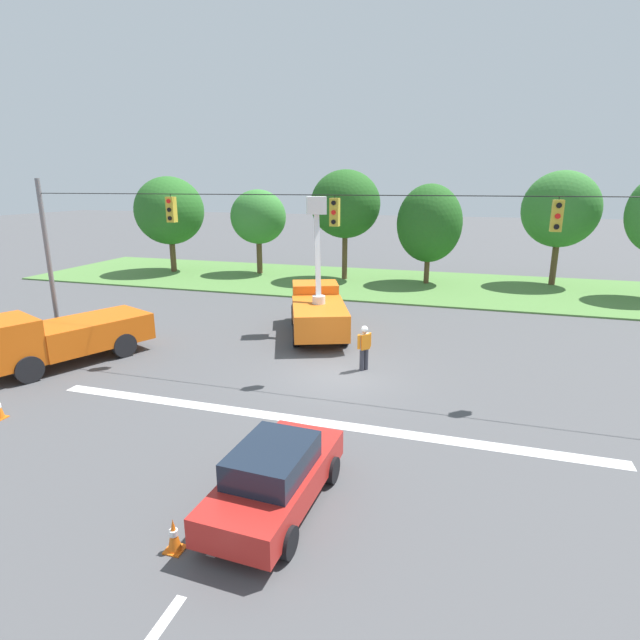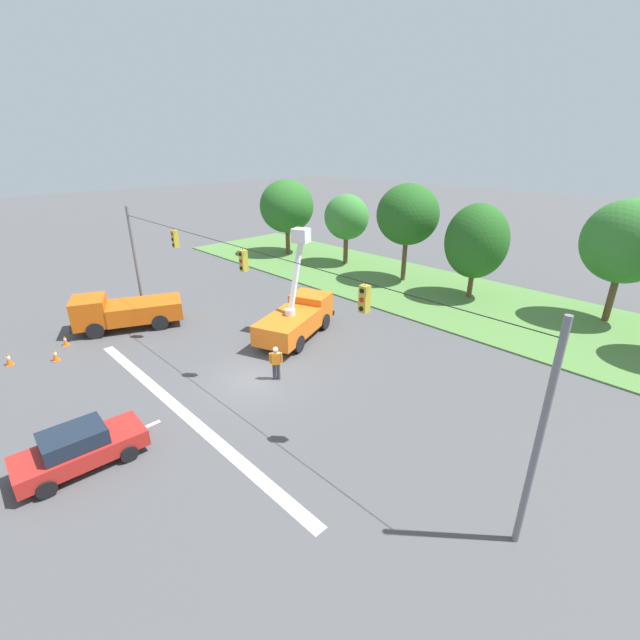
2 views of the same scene
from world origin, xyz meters
The scene contains 14 objects.
ground_plane centered at (0.00, 0.00, 0.00)m, with size 200.00×200.00×0.00m, color #4C4C4F.
grass_verge centered at (0.00, 18.00, 0.05)m, with size 56.00×12.00×0.10m, color #517F3D.
lane_markings centered at (0.00, -5.43, 0.00)m, with size 17.60×15.25×0.01m.
signal_gantry centered at (-0.02, 0.00, 4.43)m, with size 26.20×0.33×7.20m.
tree_far_west centered at (-18.66, 18.01, 4.92)m, with size 5.29×5.57×7.57m.
tree_west centered at (-11.65, 19.33, 4.48)m, with size 4.38×3.83×6.59m.
tree_centre centered at (-4.56, 18.83, 5.55)m, with size 5.05×4.90×7.99m.
tree_east centered at (1.47, 18.92, 4.31)m, with size 4.51×4.48×7.02m.
tree_far_east centered at (10.04, 20.97, 5.29)m, with size 5.11×4.46×7.88m.
utility_truck_bucket_lift centered at (-2.41, 4.97, 1.30)m, with size 4.43×6.66×6.41m.
utility_truck_support_near centered at (-10.96, -1.99, 1.14)m, with size 4.83×6.88×2.21m.
sedan_red centered at (0.65, -8.15, 0.79)m, with size 2.10×4.39×1.56m.
road_worker centered at (0.74, 0.81, 1.00)m, with size 0.45×0.53×1.77m.
traffic_cone_mid_right centered at (-0.75, -9.98, 0.35)m, with size 0.36×0.36×0.71m.
Camera 1 is at (4.38, -17.08, 6.96)m, focal length 28.00 mm.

